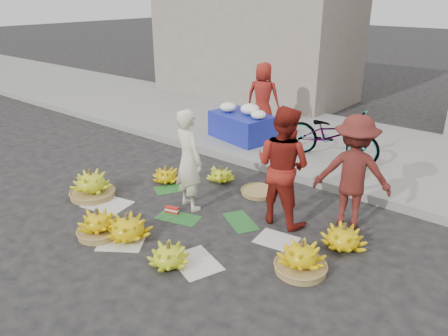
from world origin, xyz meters
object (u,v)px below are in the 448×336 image
Objects in this scene: flower_table at (242,125)px; vendor_cream at (189,160)px; banana_bunch_0 at (92,185)px; banana_bunch_4 at (301,258)px; bicycle at (332,135)px.

vendor_cream is at bearing -55.79° from flower_table.
vendor_cream reaches higher than banana_bunch_0.
flower_table is (-3.43, 3.37, 0.26)m from banana_bunch_4.
banana_bunch_0 is at bearing 145.32° from bicycle.
banana_bunch_0 is 0.41× the size of bicycle.
vendor_cream is at bearing 161.49° from bicycle.
banana_bunch_4 is at bearing 5.41° from banana_bunch_0.
vendor_cream reaches higher than flower_table.
bicycle is (0.88, 3.07, -0.18)m from vendor_cream.
flower_table is at bearing 90.07° from bicycle.
banana_bunch_0 is 1.79m from vendor_cream.
banana_bunch_0 is 0.49× the size of vendor_cream.
banana_bunch_0 is at bearing -174.59° from banana_bunch_4.
flower_table is at bearing -53.60° from vendor_cream.
banana_bunch_4 is at bearing -161.37° from bicycle.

